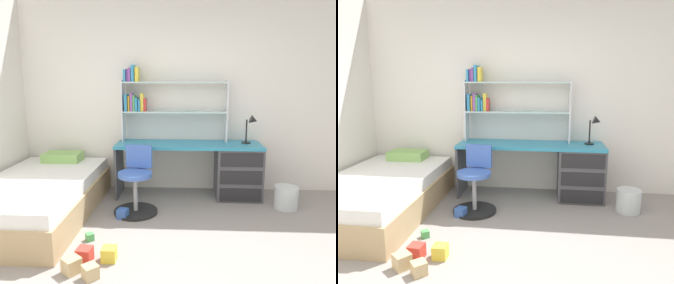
{
  "view_description": "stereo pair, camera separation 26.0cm",
  "coord_description": "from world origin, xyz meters",
  "views": [
    {
      "loc": [
        -0.04,
        -2.13,
        1.55
      ],
      "look_at": [
        -0.22,
        1.33,
        0.88
      ],
      "focal_mm": 34.04,
      "sensor_mm": 36.0,
      "label": 1
    },
    {
      "loc": [
        0.22,
        -2.11,
        1.55
      ],
      "look_at": [
        -0.22,
        1.33,
        0.88
      ],
      "focal_mm": 34.04,
      "sensor_mm": 36.0,
      "label": 2
    }
  ],
  "objects": [
    {
      "name": "bookshelf_hutch",
      "position": [
        -0.4,
        2.19,
        1.32
      ],
      "size": [
        1.43,
        0.22,
        1.03
      ],
      "color": "silver",
      "rests_on": "desk"
    },
    {
      "name": "desk_lamp",
      "position": [
        0.84,
        2.05,
        0.98
      ],
      "size": [
        0.2,
        0.16,
        0.38
      ],
      "color": "black",
      "rests_on": "desk"
    },
    {
      "name": "swivel_chair",
      "position": [
        -0.6,
        1.44,
        0.31
      ],
      "size": [
        0.52,
        0.52,
        0.79
      ],
      "color": "black",
      "rests_on": "ground_plane"
    },
    {
      "name": "room_shell",
      "position": [
        -1.18,
        1.18,
        1.37
      ],
      "size": [
        5.65,
        5.67,
        2.74
      ],
      "color": "white",
      "rests_on": "ground_plane"
    },
    {
      "name": "toy_block_red_4",
      "position": [
        -0.89,
        0.35,
        0.06
      ],
      "size": [
        0.14,
        0.14,
        0.13
      ],
      "primitive_type": "cube",
      "rotation": [
        0.0,
        0.0,
        3.06
      ],
      "color": "red",
      "rests_on": "ground_plane"
    },
    {
      "name": "toy_block_green_1",
      "position": [
        -0.96,
        0.72,
        0.04
      ],
      "size": [
        0.1,
        0.1,
        0.07
      ],
      "primitive_type": "cube",
      "rotation": [
        0.0,
        0.0,
        0.62
      ],
      "color": "#479E51",
      "rests_on": "ground_plane"
    },
    {
      "name": "waste_bin",
      "position": [
        1.22,
        1.65,
        0.14
      ],
      "size": [
        0.29,
        0.29,
        0.27
      ],
      "primitive_type": "cylinder",
      "color": "silver",
      "rests_on": "ground_plane"
    },
    {
      "name": "toy_block_blue_3",
      "position": [
        -0.73,
        1.24,
        0.06
      ],
      "size": [
        0.14,
        0.14,
        0.11
      ],
      "primitive_type": "cube",
      "rotation": [
        0.0,
        0.0,
        2.89
      ],
      "color": "#3860B7",
      "rests_on": "ground_plane"
    },
    {
      "name": "desk",
      "position": [
        0.52,
        2.03,
        0.4
      ],
      "size": [
        1.92,
        0.56,
        0.73
      ],
      "color": "teal",
      "rests_on": "ground_plane"
    },
    {
      "name": "toy_block_natural_2",
      "position": [
        -0.77,
        0.11,
        0.06
      ],
      "size": [
        0.16,
        0.16,
        0.11
      ],
      "primitive_type": "cube",
      "rotation": [
        0.0,
        0.0,
        0.73
      ],
      "color": "tan",
      "rests_on": "ground_plane"
    },
    {
      "name": "toy_block_natural_5",
      "position": [
        -0.95,
        0.18,
        0.06
      ],
      "size": [
        0.18,
        0.18,
        0.13
      ],
      "primitive_type": "cube",
      "rotation": [
        0.0,
        0.0,
        2.46
      ],
      "color": "tan",
      "rests_on": "ground_plane"
    },
    {
      "name": "bed_platform",
      "position": [
        -1.71,
        1.29,
        0.23
      ],
      "size": [
        1.19,
        2.07,
        0.57
      ],
      "color": "tan",
      "rests_on": "ground_plane"
    },
    {
      "name": "toy_block_yellow_0",
      "position": [
        -0.68,
        0.37,
        0.06
      ],
      "size": [
        0.13,
        0.13,
        0.12
      ],
      "primitive_type": "cube",
      "rotation": [
        0.0,
        0.0,
        1.6
      ],
      "color": "gold",
      "rests_on": "ground_plane"
    }
  ]
}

